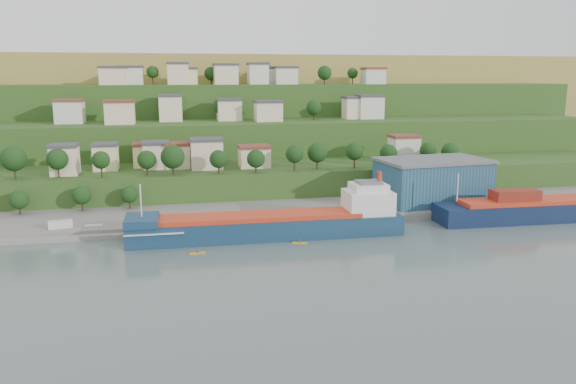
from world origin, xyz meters
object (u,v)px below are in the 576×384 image
object	(u,v)px
cargo_ship_near	(276,226)
kayak_orange	(198,252)
warehouse	(432,180)
cargo_ship_far	(556,209)
caravan	(60,226)

from	to	relation	value
cargo_ship_near	kayak_orange	xyz separation A→B (m)	(-19.44, -9.74, -2.45)
warehouse	kayak_orange	xyz separation A→B (m)	(-69.64, -29.36, -8.17)
kayak_orange	warehouse	bearing A→B (deg)	19.04
warehouse	kayak_orange	distance (m)	76.02
cargo_ship_near	warehouse	world-z (taller)	cargo_ship_near
warehouse	kayak_orange	bearing A→B (deg)	-162.81
cargo_ship_far	kayak_orange	world-z (taller)	cargo_ship_far
warehouse	caravan	xyz separation A→B (m)	(-101.65, -8.30, -5.93)
cargo_ship_near	kayak_orange	world-z (taller)	cargo_ship_near
cargo_ship_far	warehouse	world-z (taller)	cargo_ship_far
cargo_ship_far	kayak_orange	distance (m)	98.28
cargo_ship_near	cargo_ship_far	xyz separation A→B (m)	(78.19, 1.34, -0.00)
cargo_ship_near	kayak_orange	bearing A→B (deg)	-152.39
cargo_ship_near	caravan	distance (m)	52.68
cargo_ship_far	caravan	size ratio (longest dim) A/B	11.39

